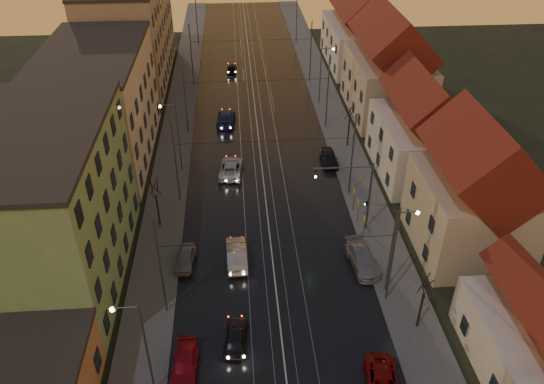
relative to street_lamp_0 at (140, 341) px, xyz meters
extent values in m
cube|color=black|center=(9.10, 38.00, -4.87)|extent=(16.00, 120.00, 0.04)
cube|color=#4C4C4C|center=(-0.90, 38.00, -4.81)|extent=(4.00, 120.00, 0.15)
cube|color=#4C4C4C|center=(19.10, 38.00, -4.81)|extent=(4.00, 120.00, 0.15)
cube|color=gray|center=(6.90, 38.00, -4.83)|extent=(0.06, 120.00, 0.03)
cube|color=gray|center=(8.33, 38.00, -4.83)|extent=(0.06, 120.00, 0.03)
cube|color=gray|center=(9.87, 38.00, -4.83)|extent=(0.06, 120.00, 0.03)
cube|color=gray|center=(11.30, 38.00, -4.83)|extent=(0.06, 120.00, 0.03)
cube|color=#679C63|center=(-8.40, 12.00, 1.61)|extent=(10.00, 18.00, 13.00)
cube|color=beige|center=(-8.40, 32.00, 1.11)|extent=(10.00, 20.00, 12.00)
cube|color=#987E62|center=(-8.40, 56.00, 2.11)|extent=(10.00, 24.00, 14.00)
cube|color=silver|center=(26.10, 0.00, -2.89)|extent=(8.00, 10.00, 4.00)
cube|color=#B7AD8D|center=(26.10, 13.00, -1.39)|extent=(8.50, 10.00, 7.00)
pyramid|color=#5C1A15|center=(26.10, 13.00, 4.01)|extent=(8.67, 10.20, 3.80)
cube|color=silver|center=(26.10, 26.00, -1.89)|extent=(9.00, 12.00, 6.00)
pyramid|color=#5C1A15|center=(26.10, 26.00, 2.71)|extent=(9.18, 12.24, 3.20)
cube|color=#B7AD8D|center=(26.10, 41.00, -1.14)|extent=(9.00, 14.00, 7.50)
pyramid|color=#5C1A15|center=(26.10, 41.00, 4.61)|extent=(9.18, 14.28, 4.00)
cube|color=silver|center=(26.10, 59.00, -1.64)|extent=(9.00, 16.00, 6.50)
pyramid|color=#5C1A15|center=(26.10, 59.00, 3.36)|extent=(9.18, 16.32, 3.50)
cylinder|color=#595B60|center=(0.50, 7.00, -0.39)|extent=(0.16, 0.16, 9.00)
cylinder|color=#595B60|center=(17.70, 7.00, -0.39)|extent=(0.16, 0.16, 9.00)
cylinder|color=#595B60|center=(0.50, 22.00, -0.39)|extent=(0.16, 0.16, 9.00)
cylinder|color=#595B60|center=(17.70, 22.00, -0.39)|extent=(0.16, 0.16, 9.00)
cylinder|color=#595B60|center=(0.50, 37.00, -0.39)|extent=(0.16, 0.16, 9.00)
cylinder|color=#595B60|center=(17.70, 37.00, -0.39)|extent=(0.16, 0.16, 9.00)
cylinder|color=#595B60|center=(0.50, 52.00, -0.39)|extent=(0.16, 0.16, 9.00)
cylinder|color=#595B60|center=(17.70, 52.00, -0.39)|extent=(0.16, 0.16, 9.00)
cylinder|color=#595B60|center=(0.50, 70.00, -0.39)|extent=(0.16, 0.16, 9.00)
cylinder|color=#595B60|center=(17.70, 70.00, -0.39)|extent=(0.16, 0.16, 9.00)
cylinder|color=#595B60|center=(0.30, 0.00, -0.89)|extent=(0.14, 0.14, 8.00)
cylinder|color=#595B60|center=(-0.50, 0.00, 2.91)|extent=(1.60, 0.10, 0.10)
sphere|color=#FFD88C|center=(-1.22, 0.00, 2.81)|extent=(0.32, 0.32, 0.32)
cylinder|color=#595B60|center=(17.90, 8.00, -0.89)|extent=(0.14, 0.14, 8.00)
cylinder|color=#595B60|center=(18.70, 8.00, 2.91)|extent=(1.60, 0.10, 0.10)
sphere|color=#FFD88C|center=(19.42, 8.00, 2.81)|extent=(0.32, 0.32, 0.32)
cylinder|color=#595B60|center=(0.30, 28.00, -0.89)|extent=(0.14, 0.14, 8.00)
cylinder|color=#595B60|center=(-0.50, 28.00, 2.91)|extent=(1.60, 0.10, 0.10)
sphere|color=#FFD88C|center=(-1.22, 28.00, 2.81)|extent=(0.32, 0.32, 0.32)
cylinder|color=#595B60|center=(17.90, 44.00, -0.89)|extent=(0.14, 0.14, 8.00)
cylinder|color=#595B60|center=(18.70, 44.00, 2.91)|extent=(1.60, 0.10, 0.10)
sphere|color=#FFD88C|center=(19.42, 44.00, 2.81)|extent=(0.32, 0.32, 0.32)
cylinder|color=#595B60|center=(18.10, 16.00, -1.29)|extent=(0.20, 0.20, 7.20)
cylinder|color=#595B60|center=(15.50, 16.00, 2.01)|extent=(5.20, 0.14, 0.14)
imported|color=black|center=(13.10, 16.00, 1.41)|extent=(0.15, 0.18, 0.90)
sphere|color=#19FF3F|center=(13.10, 15.88, 1.26)|extent=(0.20, 0.20, 0.20)
cylinder|color=black|center=(-1.10, 18.00, -3.14)|extent=(0.18, 0.18, 3.50)
cylinder|color=black|center=(-0.86, 18.09, -0.59)|extent=(0.37, 0.92, 1.61)
cylinder|color=black|center=(-1.18, 18.23, -0.59)|extent=(0.91, 0.40, 1.61)
cylinder|color=black|center=(-1.33, 17.91, -0.59)|extent=(0.37, 0.92, 1.61)
cylinder|color=black|center=(-0.97, 17.78, -0.59)|extent=(0.84, 0.54, 1.62)
cylinder|color=black|center=(19.30, 4.00, -3.14)|extent=(0.18, 0.18, 3.50)
cylinder|color=black|center=(19.54, 4.09, -0.59)|extent=(0.37, 0.92, 1.61)
cylinder|color=black|center=(19.22, 4.23, -0.59)|extent=(0.91, 0.40, 1.61)
cylinder|color=black|center=(19.07, 3.91, -0.59)|extent=(0.37, 0.92, 1.61)
cylinder|color=black|center=(19.43, 3.78, -0.59)|extent=(0.84, 0.54, 1.62)
cylinder|color=black|center=(19.50, 32.00, -3.14)|extent=(0.18, 0.18, 3.50)
cylinder|color=black|center=(19.74, 32.09, -0.59)|extent=(0.37, 0.92, 1.61)
cylinder|color=black|center=(19.42, 32.23, -0.59)|extent=(0.91, 0.40, 1.61)
cylinder|color=black|center=(19.27, 31.91, -0.59)|extent=(0.37, 0.92, 1.61)
cylinder|color=black|center=(19.63, 31.78, -0.59)|extent=(0.84, 0.54, 1.62)
imported|color=black|center=(5.76, 3.55, -4.24)|extent=(1.98, 3.95, 1.29)
imported|color=#AEAFB4|center=(6.02, 12.43, -4.09)|extent=(1.83, 4.85, 1.58)
imported|color=silver|center=(5.70, 26.87, -4.17)|extent=(2.87, 5.33, 1.42)
imported|color=navy|center=(5.19, 39.11, -4.11)|extent=(2.57, 5.52, 1.56)
imported|color=black|center=(6.14, 56.85, -4.27)|extent=(1.63, 3.68, 1.23)
imported|color=#A5101D|center=(2.24, 1.35, -4.27)|extent=(1.92, 4.33, 1.23)
imported|color=gray|center=(1.64, 12.44, -4.25)|extent=(1.91, 3.88, 1.27)
imported|color=maroon|center=(15.37, -1.04, -4.25)|extent=(2.72, 4.82, 1.27)
imported|color=#9A9A9F|center=(16.70, 11.06, -4.16)|extent=(2.59, 5.21, 1.45)
imported|color=black|center=(16.66, 28.18, -4.17)|extent=(1.74, 4.21, 1.43)
camera|label=1|loc=(6.43, -22.37, 25.70)|focal=35.00mm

